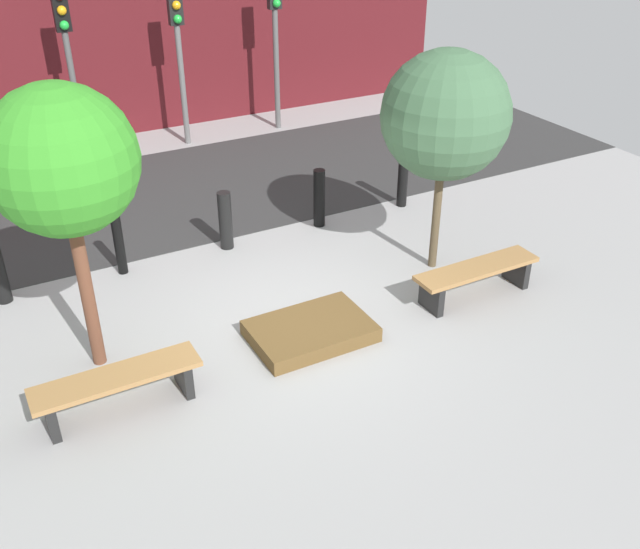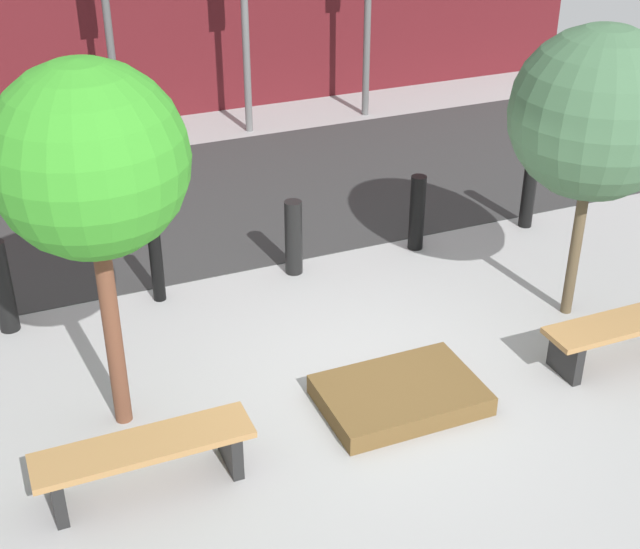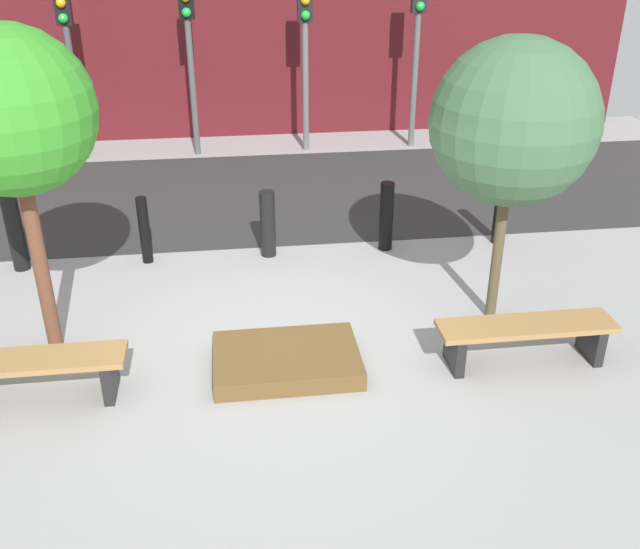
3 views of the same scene
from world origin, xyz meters
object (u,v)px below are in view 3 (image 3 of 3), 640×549
at_px(bollard_far_left, 15,232).
at_px(traffic_light_west, 67,38).
at_px(traffic_light_mid_east, 305,33).
at_px(tree_behind_right_bench, 514,123).
at_px(traffic_light_mid_west, 188,33).
at_px(bollard_left, 144,230).
at_px(bollard_far_right, 500,210).
at_px(bollard_center, 268,224).
at_px(bollard_right, 386,216).
at_px(planter_bed, 287,360).
at_px(bench_right, 525,334).
at_px(bench_left, 30,369).
at_px(traffic_light_east, 418,27).
at_px(tree_behind_left_bench, 10,113).

relative_size(bollard_far_left, traffic_light_west, 0.33).
bearing_deg(traffic_light_mid_east, tree_behind_right_bench, -78.45).
xyz_separation_m(tree_behind_right_bench, traffic_light_mid_west, (-3.58, 6.90, -0.01)).
xyz_separation_m(traffic_light_west, traffic_light_mid_west, (2.17, 0.00, 0.04)).
relative_size(bollard_left, traffic_light_west, 0.29).
xyz_separation_m(bollard_far_right, traffic_light_mid_west, (-4.40, 4.88, 1.81)).
height_order(bollard_left, bollard_center, bollard_center).
distance_m(bollard_right, traffic_light_mid_east, 5.22).
bearing_deg(planter_bed, traffic_light_west, 112.93).
distance_m(bollard_center, traffic_light_mid_east, 5.31).
height_order(bench_right, bollard_center, bollard_center).
xyz_separation_m(bollard_right, traffic_light_west, (-4.91, 4.88, 1.77)).
bearing_deg(bollard_far_left, bollard_center, 0.00).
bearing_deg(planter_bed, tree_behind_right_bench, 17.48).
bearing_deg(bench_right, bollard_left, 143.89).
xyz_separation_m(bench_right, traffic_light_mid_east, (-1.41, 7.89, 1.91)).
xyz_separation_m(bench_left, traffic_light_west, (-0.76, 7.89, 1.92)).
distance_m(bench_left, tree_behind_right_bench, 5.46).
height_order(tree_behind_right_bench, bollard_center, tree_behind_right_bench).
xyz_separation_m(bollard_far_left, traffic_light_mid_east, (4.40, 4.88, 1.72)).
xyz_separation_m(planter_bed, tree_behind_right_bench, (2.50, 0.79, 2.22)).
height_order(tree_behind_right_bench, bollard_far_left, tree_behind_right_bench).
distance_m(bench_right, traffic_light_mid_west, 8.88).
xyz_separation_m(bench_left, traffic_light_east, (5.75, 7.89, 1.99)).
xyz_separation_m(traffic_light_mid_east, traffic_light_east, (2.17, 0.00, 0.08)).
distance_m(planter_bed, tree_behind_right_bench, 3.43).
relative_size(bench_left, bollard_left, 1.96).
bearing_deg(tree_behind_right_bench, bollard_left, 154.00).
bearing_deg(bollard_left, tree_behind_left_bench, -112.45).
bearing_deg(bollard_far_left, traffic_light_west, 89.25).
height_order(bench_left, planter_bed, bench_left).
height_order(bench_left, traffic_light_east, traffic_light_east).
distance_m(tree_behind_right_bench, bollard_center, 3.71).
bearing_deg(bench_left, traffic_light_mid_east, 65.76).
bearing_deg(bollard_far_right, bench_left, -152.60).
bearing_deg(planter_bed, bollard_far_left, 139.71).
distance_m(bench_left, bollard_right, 5.13).
relative_size(bollard_right, traffic_light_west, 0.30).
height_order(planter_bed, tree_behind_right_bench, tree_behind_right_bench).
bearing_deg(bollard_center, tree_behind_left_bench, -140.93).
distance_m(tree_behind_left_bench, bollard_far_left, 3.00).
bearing_deg(bench_left, bench_right, 0.16).
xyz_separation_m(tree_behind_right_bench, bollard_left, (-4.15, 2.03, -1.85)).
distance_m(planter_bed, traffic_light_west, 8.62).
bearing_deg(bollard_right, bench_right, -74.47).
bearing_deg(planter_bed, traffic_light_east, 67.07).
relative_size(bollard_far_left, bollard_center, 1.13).
bearing_deg(planter_bed, traffic_light_mid_east, 81.98).
distance_m(bollard_right, bollard_far_right, 1.66).
bearing_deg(traffic_light_west, bollard_left, -71.90).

